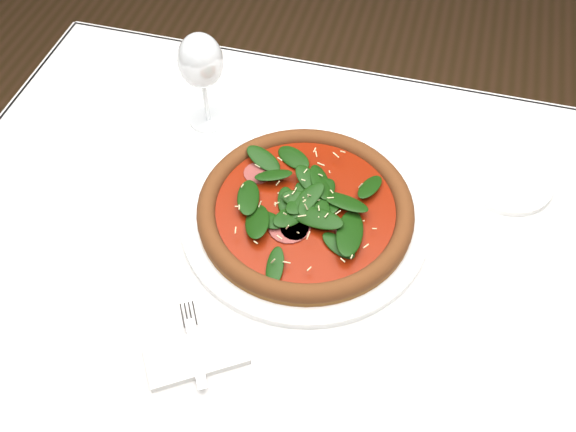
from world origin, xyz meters
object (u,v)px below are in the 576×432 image
(plate, at_px, (305,216))
(pizza, at_px, (305,207))
(wine_glass, at_px, (201,63))
(napkin, at_px, (197,356))

(plate, relative_size, pizza, 1.03)
(wine_glass, bearing_deg, napkin, -72.34)
(plate, xyz_separation_m, napkin, (-0.08, -0.26, -0.00))
(plate, relative_size, wine_glass, 2.13)
(pizza, bearing_deg, wine_glass, 142.43)
(plate, distance_m, wine_glass, 0.30)
(wine_glass, bearing_deg, pizza, -37.57)
(pizza, relative_size, wine_glass, 2.08)
(pizza, height_order, napkin, pizza)
(plate, bearing_deg, napkin, -107.18)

